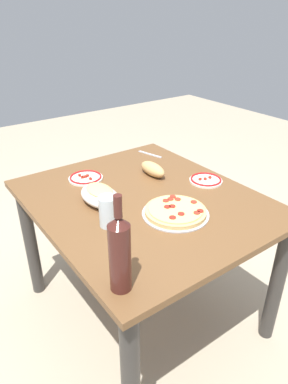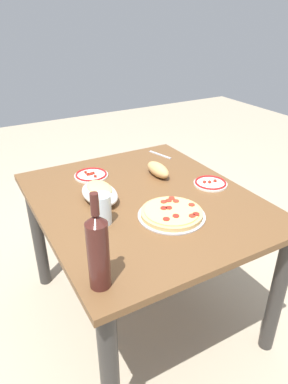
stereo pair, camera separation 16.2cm
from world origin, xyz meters
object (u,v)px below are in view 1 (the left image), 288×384
at_px(wine_bottle, 120,253).
at_px(side_plate_far, 206,180).
at_px(baked_pasta_dish, 100,195).
at_px(side_plate_near, 86,178).
at_px(bread_loaf, 153,169).
at_px(dining_table, 144,219).
at_px(pepperoni_pizza, 176,211).
at_px(water_glass, 108,211).

relative_size(wine_bottle, side_plate_far, 1.99).
bearing_deg(baked_pasta_dish, side_plate_far, -103.00).
bearing_deg(side_plate_near, bread_loaf, -117.41).
relative_size(dining_table, pepperoni_pizza, 3.90).
relative_size(wine_bottle, side_plate_near, 1.89).
xyz_separation_m(wine_bottle, side_plate_near, (0.78, -0.28, -0.13)).
xyz_separation_m(baked_pasta_dish, wine_bottle, (-0.52, 0.22, 0.10)).
xyz_separation_m(wine_bottle, side_plate_far, (0.39, -0.77, -0.13)).
distance_m(wine_bottle, side_plate_near, 0.84).
xyz_separation_m(dining_table, side_plate_near, (0.34, 0.13, 0.13)).
bearing_deg(water_glass, wine_bottle, 155.41).
relative_size(pepperoni_pizza, side_plate_near, 1.64).
height_order(water_glass, side_plate_near, water_glass).
height_order(pepperoni_pizza, side_plate_far, pepperoni_pizza).
bearing_deg(dining_table, water_glass, 112.51).
relative_size(wine_bottle, water_glass, 2.56).
bearing_deg(water_glass, bread_loaf, -57.29).
bearing_deg(pepperoni_pizza, side_plate_far, -65.30).
height_order(wine_bottle, bread_loaf, wine_bottle).
relative_size(baked_pasta_dish, side_plate_far, 1.42).
bearing_deg(side_plate_near, wine_bottle, 160.42).
bearing_deg(side_plate_near, side_plate_far, -128.29).
bearing_deg(water_glass, pepperoni_pizza, -109.11).
bearing_deg(water_glass, dining_table, -67.49).
bearing_deg(dining_table, wine_bottle, 137.19).
bearing_deg(bread_loaf, wine_bottle, 136.16).
bearing_deg(baked_pasta_dish, water_glass, 160.80).
relative_size(water_glass, bread_loaf, 0.73).
distance_m(water_glass, side_plate_near, 0.47).
height_order(water_glass, bread_loaf, water_glass).
distance_m(pepperoni_pizza, side_plate_near, 0.56).
distance_m(water_glass, side_plate_far, 0.62).
bearing_deg(side_plate_near, pepperoni_pizza, -164.20).
height_order(dining_table, baked_pasta_dish, baked_pasta_dish).
bearing_deg(bread_loaf, dining_table, 133.73).
xyz_separation_m(wine_bottle, bread_loaf, (0.62, -0.59, -0.10)).
height_order(baked_pasta_dish, wine_bottle, wine_bottle).
xyz_separation_m(wine_bottle, water_glass, (0.34, -0.15, -0.07)).
height_order(pepperoni_pizza, side_plate_near, pepperoni_pizza).
height_order(side_plate_near, bread_loaf, bread_loaf).
relative_size(baked_pasta_dish, wine_bottle, 0.71).
xyz_separation_m(side_plate_near, side_plate_far, (-0.39, -0.49, -0.00)).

